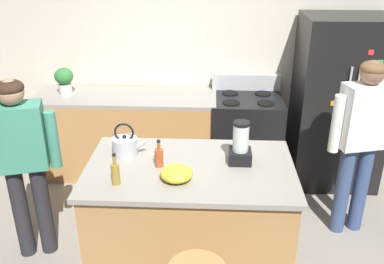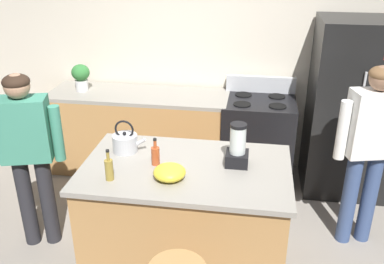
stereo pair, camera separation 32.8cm
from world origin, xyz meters
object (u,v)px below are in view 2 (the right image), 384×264
refrigerator (354,109)px  tea_kettle (125,142)px  bottle_cooking_sauce (155,155)px  blender_appliance (237,148)px  potted_plant (81,76)px  bottle_vinegar (109,169)px  mixing_bowl (170,172)px  kitchen_island (186,218)px  stove_range (257,140)px  person_by_sink_right (370,142)px  person_by_island_left (28,147)px

refrigerator → tea_kettle: refrigerator is taller
refrigerator → bottle_cooking_sauce: bearing=-139.0°
blender_appliance → bottle_cooking_sauce: (-0.61, -0.10, -0.06)m
potted_plant → blender_appliance: bearing=-38.6°
bottle_vinegar → mixing_bowl: (0.42, 0.07, -0.03)m
kitchen_island → potted_plant: size_ratio=5.24×
refrigerator → blender_appliance: size_ratio=5.46×
blender_appliance → tea_kettle: (-0.90, 0.09, -0.06)m
bottle_vinegar → tea_kettle: tea_kettle is taller
kitchen_island → tea_kettle: tea_kettle is taller
potted_plant → bottle_vinegar: bearing=-62.6°
stove_range → bottle_cooking_sauce: 1.79m
stove_range → potted_plant: (-1.98, 0.03, 0.63)m
person_by_sink_right → tea_kettle: (-1.96, -0.39, 0.03)m
blender_appliance → mixing_bowl: bearing=-148.2°
person_by_sink_right → potted_plant: (-2.89, 0.98, 0.13)m
bottle_vinegar → bottle_cooking_sauce: bottle_vinegar is taller
stove_range → bottle_cooking_sauce: (-0.77, -1.53, 0.54)m
potted_plant → mixing_bowl: potted_plant is taller
person_by_island_left → bottle_cooking_sauce: person_by_island_left is taller
potted_plant → person_by_island_left: bearing=-85.6°
mixing_bowl → tea_kettle: 0.57m
refrigerator → potted_plant: bearing=179.0°
blender_appliance → mixing_bowl: blender_appliance is taller
blender_appliance → bottle_vinegar: bearing=-157.7°
stove_range → potted_plant: size_ratio=3.75×
person_by_sink_right → bottle_cooking_sauce: (-1.67, -0.57, 0.03)m
potted_plant → bottle_vinegar: size_ratio=1.27×
bottle_vinegar → stove_range: bearing=59.9°
refrigerator → bottle_cooking_sauce: size_ratio=8.45×
refrigerator → mixing_bowl: refrigerator is taller
stove_range → bottle_cooking_sauce: size_ratio=5.20×
mixing_bowl → person_by_sink_right: bearing=26.6°
potted_plant → bottle_vinegar: 2.05m
potted_plant → mixing_bowl: 2.22m
person_by_island_left → tea_kettle: person_by_island_left is taller
bottle_vinegar → blender_appliance: bearing=22.3°
blender_appliance → bottle_vinegar: 0.95m
stove_range → refrigerator: bearing=-1.5°
kitchen_island → bottle_vinegar: bearing=-151.9°
stove_range → person_by_sink_right: person_by_sink_right is taller
kitchen_island → refrigerator: (1.50, 1.50, 0.44)m
stove_range → person_by_sink_right: size_ratio=0.69×
tea_kettle → refrigerator: bearing=33.2°
blender_appliance → stove_range: bearing=83.6°
potted_plant → mixing_bowl: bearing=-52.0°
kitchen_island → person_by_sink_right: size_ratio=0.97×
kitchen_island → refrigerator: 2.16m
refrigerator → bottle_cooking_sauce: refrigerator is taller
stove_range → blender_appliance: size_ratio=3.36×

